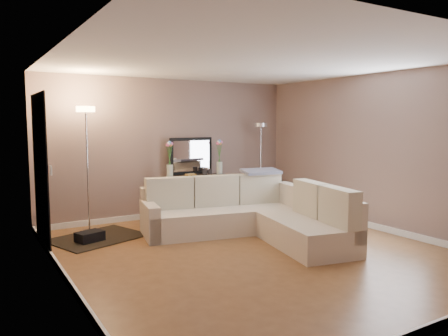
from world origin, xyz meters
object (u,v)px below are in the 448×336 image
console_table (192,194)px  floor_lamp_unlit (261,149)px  sectional_sofa (251,215)px  floor_lamp_lit (87,144)px

console_table → floor_lamp_unlit: 1.74m
sectional_sofa → floor_lamp_unlit: size_ratio=1.64×
console_table → floor_lamp_unlit: (1.53, -0.09, 0.82)m
console_table → floor_lamp_unlit: bearing=-3.4°
sectional_sofa → floor_lamp_unlit: bearing=50.3°
sectional_sofa → console_table: size_ratio=2.28×
console_table → floor_lamp_lit: (-1.98, -0.23, 1.00)m
console_table → floor_lamp_lit: bearing=-173.4°
floor_lamp_lit → sectional_sofa: bearing=-34.7°
sectional_sofa → floor_lamp_lit: size_ratio=1.43×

